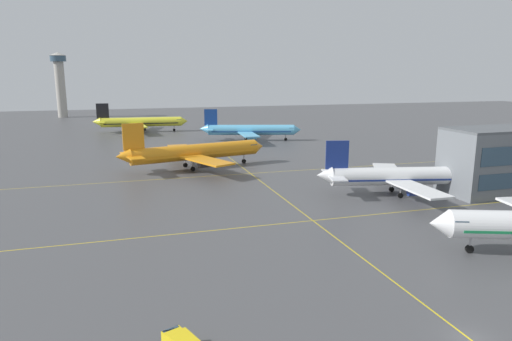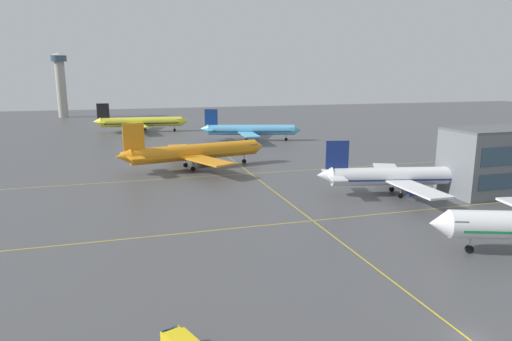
{
  "view_description": "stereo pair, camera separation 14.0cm",
  "coord_description": "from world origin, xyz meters",
  "px_view_note": "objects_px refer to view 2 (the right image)",
  "views": [
    {
      "loc": [
        -30.16,
        -30.88,
        24.38
      ],
      "look_at": [
        -5.5,
        51.66,
        5.88
      ],
      "focal_mm": 31.84,
      "sensor_mm": 36.0,
      "label": 1
    },
    {
      "loc": [
        -30.02,
        -30.92,
        24.38
      ],
      "look_at": [
        -5.5,
        51.66,
        5.88
      ],
      "focal_mm": 31.84,
      "sensor_mm": 36.0,
      "label": 2
    }
  ],
  "objects_px": {
    "airliner_far_left_stand": "(250,130)",
    "control_tower": "(61,80)",
    "airliner_third_row": "(194,152)",
    "airliner_far_right_stand": "(141,122)",
    "airliner_second_row": "(404,176)"
  },
  "relations": [
    {
      "from": "airliner_far_left_stand",
      "to": "control_tower",
      "type": "bearing_deg",
      "value": 122.88
    },
    {
      "from": "airliner_third_row",
      "to": "airliner_far_right_stand",
      "type": "distance_m",
      "value": 82.34
    },
    {
      "from": "airliner_second_row",
      "to": "airliner_far_right_stand",
      "type": "bearing_deg",
      "value": 111.23
    },
    {
      "from": "airliner_third_row",
      "to": "airliner_far_right_stand",
      "type": "bearing_deg",
      "value": 96.92
    },
    {
      "from": "airliner_second_row",
      "to": "airliner_third_row",
      "type": "xyz_separation_m",
      "value": [
        -36.69,
        38.22,
        0.45
      ]
    },
    {
      "from": "airliner_far_left_stand",
      "to": "control_tower",
      "type": "relative_size",
      "value": 1.03
    },
    {
      "from": "airliner_second_row",
      "to": "airliner_far_left_stand",
      "type": "xyz_separation_m",
      "value": [
        -9.23,
        82.16,
        0.1
      ]
    },
    {
      "from": "airliner_third_row",
      "to": "airliner_far_right_stand",
      "type": "height_order",
      "value": "airliner_third_row"
    },
    {
      "from": "airliner_far_right_stand",
      "to": "airliner_second_row",
      "type": "bearing_deg",
      "value": -68.77
    },
    {
      "from": "airliner_far_left_stand",
      "to": "control_tower",
      "type": "xyz_separation_m",
      "value": [
        -76.36,
        118.11,
        16.88
      ]
    },
    {
      "from": "airliner_second_row",
      "to": "airliner_far_right_stand",
      "type": "distance_m",
      "value": 128.7
    },
    {
      "from": "airliner_second_row",
      "to": "airliner_third_row",
      "type": "bearing_deg",
      "value": 133.83
    },
    {
      "from": "airliner_far_left_stand",
      "to": "airliner_far_right_stand",
      "type": "height_order",
      "value": "airliner_far_right_stand"
    },
    {
      "from": "control_tower",
      "to": "airliner_far_left_stand",
      "type": "bearing_deg",
      "value": -57.12
    },
    {
      "from": "airliner_third_row",
      "to": "airliner_far_right_stand",
      "type": "xyz_separation_m",
      "value": [
        -9.92,
        81.74,
        -0.15
      ]
    }
  ]
}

